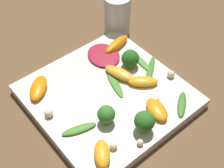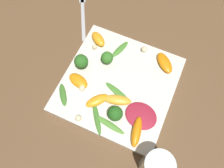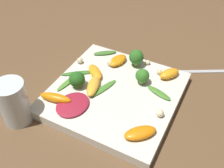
% 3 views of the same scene
% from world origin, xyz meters
% --- Properties ---
extents(ground_plane, '(2.40, 2.40, 0.00)m').
position_xyz_m(ground_plane, '(0.00, 0.00, 0.00)').
color(ground_plane, brown).
extents(plate, '(0.30, 0.30, 0.02)m').
position_xyz_m(plate, '(0.00, 0.00, 0.01)').
color(plate, silver).
rests_on(plate, ground_plane).
extents(drinking_glass, '(0.07, 0.07, 0.11)m').
position_xyz_m(drinking_glass, '(0.16, 0.16, 0.05)').
color(drinking_glass, silver).
rests_on(drinking_glass, ground_plane).
extents(fork, '(0.18, 0.11, 0.01)m').
position_xyz_m(fork, '(-0.20, -0.22, 0.00)').
color(fork, '#B2B2B7').
rests_on(fork, ground_plane).
extents(radicchio_leaf_0, '(0.08, 0.09, 0.01)m').
position_xyz_m(radicchio_leaf_0, '(0.06, 0.09, 0.03)').
color(radicchio_leaf_0, maroon).
rests_on(radicchio_leaf_0, plate).
extents(orange_segment_0, '(0.07, 0.07, 0.02)m').
position_xyz_m(orange_segment_0, '(-0.11, 0.10, 0.03)').
color(orange_segment_0, orange).
rests_on(orange_segment_0, plate).
extents(orange_segment_1, '(0.07, 0.06, 0.02)m').
position_xyz_m(orange_segment_1, '(0.07, -0.03, 0.03)').
color(orange_segment_1, orange).
rests_on(orange_segment_1, plate).
extents(orange_segment_2, '(0.06, 0.06, 0.02)m').
position_xyz_m(orange_segment_2, '(-0.10, -0.11, 0.04)').
color(orange_segment_2, orange).
rests_on(orange_segment_2, plate).
extents(orange_segment_3, '(0.05, 0.08, 0.02)m').
position_xyz_m(orange_segment_3, '(0.05, 0.02, 0.03)').
color(orange_segment_3, '#FCAD33').
rests_on(orange_segment_3, plate).
extents(orange_segment_4, '(0.05, 0.07, 0.02)m').
position_xyz_m(orange_segment_4, '(0.04, -0.10, 0.03)').
color(orange_segment_4, orange).
rests_on(orange_segment_4, plate).
extents(orange_segment_5, '(0.08, 0.04, 0.02)m').
position_xyz_m(orange_segment_5, '(0.11, 0.09, 0.03)').
color(orange_segment_5, orange).
rests_on(orange_segment_5, plate).
extents(broccoli_floret_0, '(0.04, 0.04, 0.04)m').
position_xyz_m(broccoli_floret_0, '(0.09, 0.03, 0.05)').
color(broccoli_floret_0, '#7A9E51').
rests_on(broccoli_floret_0, plate).
extents(broccoli_floret_1, '(0.03, 0.03, 0.04)m').
position_xyz_m(broccoli_floret_1, '(-0.05, -0.06, 0.05)').
color(broccoli_floret_1, '#7A9E51').
rests_on(broccoli_floret_1, plate).
extents(broccoli_floret_2, '(0.04, 0.04, 0.05)m').
position_xyz_m(broccoli_floret_2, '(-0.01, -0.11, 0.05)').
color(broccoli_floret_2, '#84AD5B').
rests_on(broccoli_floret_2, plate).
extents(arugula_sprig_0, '(0.06, 0.05, 0.01)m').
position_xyz_m(arugula_sprig_0, '(0.09, -0.12, 0.03)').
color(arugula_sprig_0, '#3D7528').
rests_on(arugula_sprig_0, plate).
extents(arugula_sprig_1, '(0.07, 0.04, 0.01)m').
position_xyz_m(arugula_sprig_1, '(-0.10, -0.04, 0.03)').
color(arugula_sprig_1, '#47842D').
rests_on(arugula_sprig_1, plate).
extents(arugula_sprig_2, '(0.04, 0.09, 0.01)m').
position_xyz_m(arugula_sprig_2, '(0.03, 0.01, 0.03)').
color(arugula_sprig_2, '#47842D').
rests_on(arugula_sprig_2, plate).
extents(arugula_sprig_3, '(0.08, 0.07, 0.01)m').
position_xyz_m(arugula_sprig_3, '(0.11, -0.01, 0.03)').
color(arugula_sprig_3, '#3D7528').
rests_on(arugula_sprig_3, plate).
extents(arugula_sprig_4, '(0.03, 0.09, 0.01)m').
position_xyz_m(arugula_sprig_4, '(0.12, 0.02, 0.03)').
color(arugula_sprig_4, '#518E33').
rests_on(arugula_sprig_4, plate).
extents(macadamia_nut_0, '(0.01, 0.01, 0.01)m').
position_xyz_m(macadamia_nut_0, '(-0.07, -0.11, 0.03)').
color(macadamia_nut_0, beige).
rests_on(macadamia_nut_0, plate).
extents(macadamia_nut_1, '(0.02, 0.02, 0.02)m').
position_xyz_m(macadamia_nut_1, '(0.06, -0.08, 0.03)').
color(macadamia_nut_1, beige).
rests_on(macadamia_nut_1, plate).
extents(macadamia_nut_2, '(0.02, 0.02, 0.02)m').
position_xyz_m(macadamia_nut_2, '(0.13, -0.05, 0.03)').
color(macadamia_nut_2, beige).
rests_on(macadamia_nut_2, plate).
extents(macadamia_nut_3, '(0.02, 0.02, 0.02)m').
position_xyz_m(macadamia_nut_3, '(-0.13, 0.03, 0.03)').
color(macadamia_nut_3, beige).
rests_on(macadamia_nut_3, plate).
extents(macadamia_nut_4, '(0.01, 0.01, 0.01)m').
position_xyz_m(macadamia_nut_4, '(-0.03, -0.13, 0.03)').
color(macadamia_nut_4, beige).
rests_on(macadamia_nut_4, plate).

